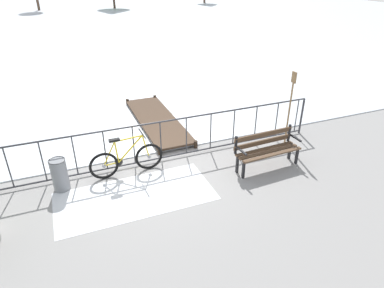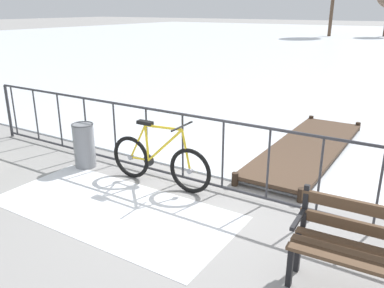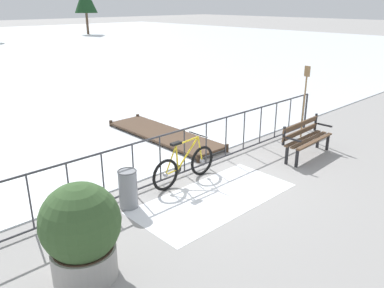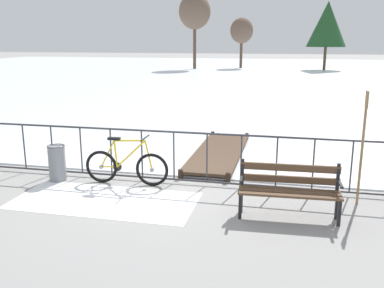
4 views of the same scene
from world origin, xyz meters
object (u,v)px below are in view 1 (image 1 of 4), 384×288
object	(u,v)px
park_bench	(266,147)
oar_upright	(290,104)
bicycle_near_railing	(127,160)
trash_bin	(60,174)

from	to	relation	value
park_bench	oar_upright	xyz separation A→B (m)	(1.18, 0.82, 0.63)
bicycle_near_railing	oar_upright	world-z (taller)	oar_upright
bicycle_near_railing	trash_bin	world-z (taller)	bicycle_near_railing
bicycle_near_railing	trash_bin	distance (m)	1.46
bicycle_near_railing	trash_bin	size ratio (longest dim) A/B	2.34
trash_bin	bicycle_near_railing	bearing A→B (deg)	3.06
park_bench	oar_upright	world-z (taller)	oar_upright
trash_bin	park_bench	bearing A→B (deg)	-10.28
bicycle_near_railing	park_bench	distance (m)	3.27
bicycle_near_railing	park_bench	bearing A→B (deg)	-16.20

